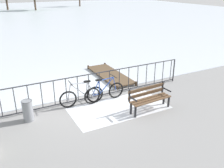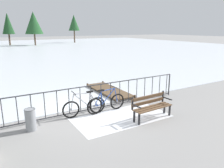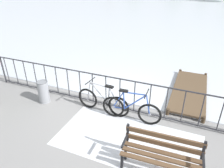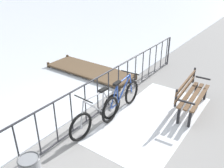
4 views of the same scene
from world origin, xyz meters
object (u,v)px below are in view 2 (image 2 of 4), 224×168
object	(u,v)px
bicycle_second	(106,103)
park_bench	(151,105)
bicycle_near_railing	(85,106)
trash_bin	(30,119)

from	to	relation	value
bicycle_second	park_bench	bearing A→B (deg)	-51.32
bicycle_second	park_bench	distance (m)	1.78
bicycle_second	park_bench	size ratio (longest dim) A/B	1.05
bicycle_near_railing	trash_bin	size ratio (longest dim) A/B	2.34
bicycle_second	trash_bin	size ratio (longest dim) A/B	2.34
bicycle_second	park_bench	world-z (taller)	bicycle_second
bicycle_near_railing	bicycle_second	bearing A→B (deg)	-4.58
park_bench	trash_bin	xyz separation A→B (m)	(-4.01, 1.23, -0.14)
bicycle_second	trash_bin	xyz separation A→B (m)	(-2.90, -0.16, 0.00)
bicycle_near_railing	trash_bin	world-z (taller)	bicycle_near_railing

